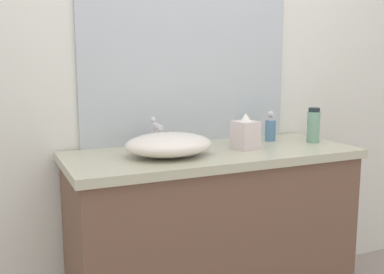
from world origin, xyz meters
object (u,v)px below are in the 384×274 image
(soap_dispenser, at_px, (270,129))
(tissue_box, at_px, (245,134))
(sink_basin, at_px, (169,145))
(lotion_bottle, at_px, (313,126))

(soap_dispenser, relative_size, tissue_box, 0.92)
(sink_basin, bearing_deg, lotion_bottle, 0.82)
(lotion_bottle, bearing_deg, tissue_box, -178.81)
(sink_basin, xyz_separation_m, lotion_bottle, (0.84, 0.01, 0.04))
(lotion_bottle, bearing_deg, soap_dispenser, 143.67)
(soap_dispenser, xyz_separation_m, lotion_bottle, (0.18, -0.14, 0.02))
(sink_basin, height_order, lotion_bottle, lotion_bottle)
(sink_basin, distance_m, tissue_box, 0.41)
(sink_basin, relative_size, tissue_box, 2.28)
(sink_basin, height_order, soap_dispenser, soap_dispenser)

